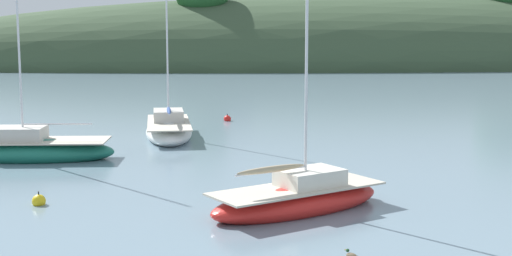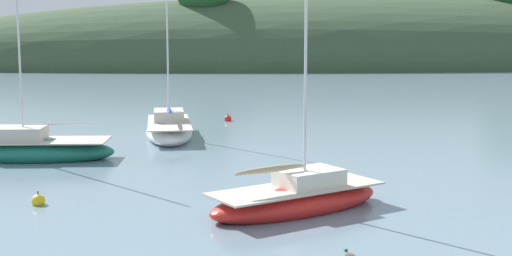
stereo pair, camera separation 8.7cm
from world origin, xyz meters
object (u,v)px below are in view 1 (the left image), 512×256
sailboat_cream_ketch (31,150)px  mooring_buoy_outer (227,119)px  sailboat_white_near (169,130)px  mooring_buoy_channel (39,201)px  sailboat_orange_cutter (298,199)px  duck_lone_right (352,256)px

sailboat_cream_ketch → mooring_buoy_outer: size_ratio=17.97×
sailboat_white_near → mooring_buoy_channel: 14.18m
sailboat_orange_cutter → duck_lone_right: bearing=-82.4°
sailboat_white_near → mooring_buoy_channel: sailboat_white_near is taller
duck_lone_right → mooring_buoy_channel: bearing=145.1°
sailboat_orange_cutter → duck_lone_right: (0.63, -4.68, -0.33)m
sailboat_orange_cutter → mooring_buoy_channel: (-8.22, 1.49, -0.26)m
sailboat_white_near → mooring_buoy_outer: size_ratio=17.80×
mooring_buoy_channel → mooring_buoy_outer: same height
mooring_buoy_channel → duck_lone_right: (8.85, -6.17, -0.07)m
sailboat_cream_ketch → sailboat_orange_cutter: 14.00m
sailboat_white_near → sailboat_orange_cutter: (4.42, -15.15, -0.03)m
sailboat_orange_cutter → mooring_buoy_outer: 21.43m
sailboat_orange_cutter → duck_lone_right: size_ratio=20.49×
sailboat_white_near → sailboat_cream_ketch: 7.99m
sailboat_orange_cutter → duck_lone_right: 4.73m
sailboat_cream_ketch → duck_lone_right: bearing=-52.9°
mooring_buoy_outer → duck_lone_right: size_ratio=1.37×
sailboat_cream_ketch → mooring_buoy_outer: bearing=52.3°
sailboat_cream_ketch → mooring_buoy_outer: 14.90m
sailboat_cream_ketch → sailboat_orange_cutter: sailboat_cream_ketch is taller
sailboat_white_near → sailboat_orange_cutter: 15.78m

